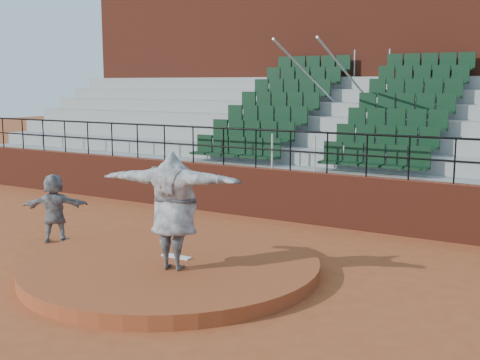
# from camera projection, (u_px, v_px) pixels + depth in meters

# --- Properties ---
(ground) EXTENTS (90.00, 90.00, 0.00)m
(ground) POSITION_uv_depth(u_px,v_px,m) (172.00, 272.00, 11.23)
(ground) COLOR #9D4723
(ground) RESTS_ON ground
(pitchers_mound) EXTENTS (5.50, 5.50, 0.25)m
(pitchers_mound) POSITION_uv_depth(u_px,v_px,m) (172.00, 266.00, 11.21)
(pitchers_mound) COLOR #994422
(pitchers_mound) RESTS_ON ground
(pitching_rubber) EXTENTS (0.60, 0.15, 0.03)m
(pitching_rubber) POSITION_uv_depth(u_px,v_px,m) (176.00, 256.00, 11.31)
(pitching_rubber) COLOR white
(pitching_rubber) RESTS_ON pitchers_mound
(boundary_wall) EXTENTS (24.00, 0.30, 1.30)m
(boundary_wall) POSITION_uv_depth(u_px,v_px,m) (290.00, 196.00, 15.37)
(boundary_wall) COLOR maroon
(boundary_wall) RESTS_ON ground
(wall_railing) EXTENTS (24.04, 0.05, 1.03)m
(wall_railing) POSITION_uv_depth(u_px,v_px,m) (291.00, 142.00, 15.15)
(wall_railing) COLOR black
(wall_railing) RESTS_ON boundary_wall
(seating_deck) EXTENTS (24.00, 5.97, 4.63)m
(seating_deck) POSITION_uv_depth(u_px,v_px,m) (343.00, 151.00, 18.35)
(seating_deck) COLOR gray
(seating_deck) RESTS_ON ground
(press_box_facade) EXTENTS (24.00, 3.00, 7.10)m
(press_box_facade) POSITION_uv_depth(u_px,v_px,m) (385.00, 82.00, 21.36)
(press_box_facade) COLOR maroon
(press_box_facade) RESTS_ON ground
(pitcher) EXTENTS (2.66, 1.26, 2.09)m
(pitcher) POSITION_uv_depth(u_px,v_px,m) (174.00, 211.00, 10.48)
(pitcher) COLOR black
(pitcher) RESTS_ON pitchers_mound
(fielder) EXTENTS (1.43, 1.19, 1.53)m
(fielder) POSITION_uv_depth(u_px,v_px,m) (54.00, 208.00, 13.28)
(fielder) COLOR black
(fielder) RESTS_ON ground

